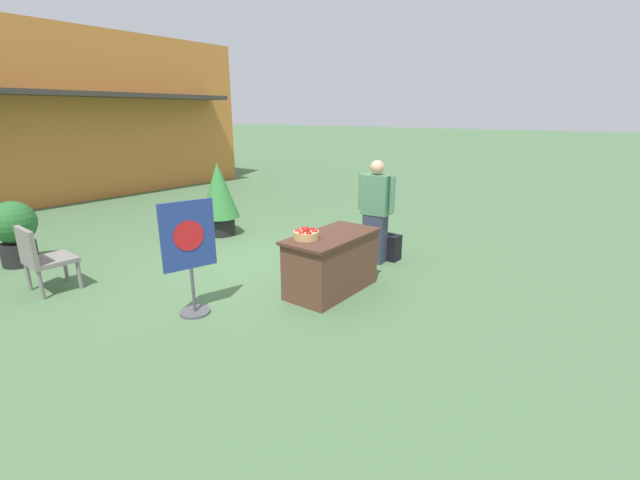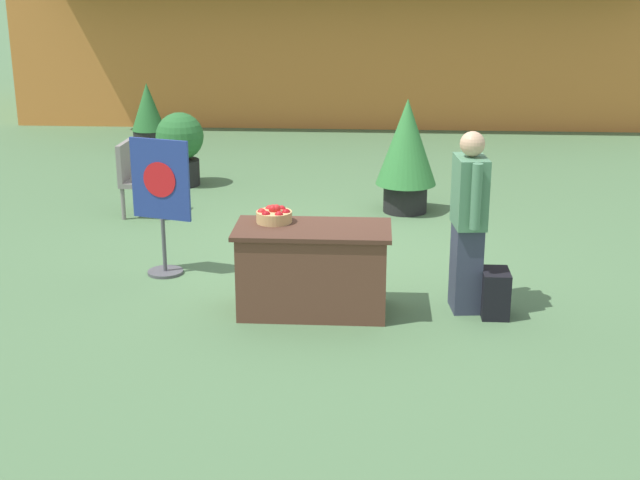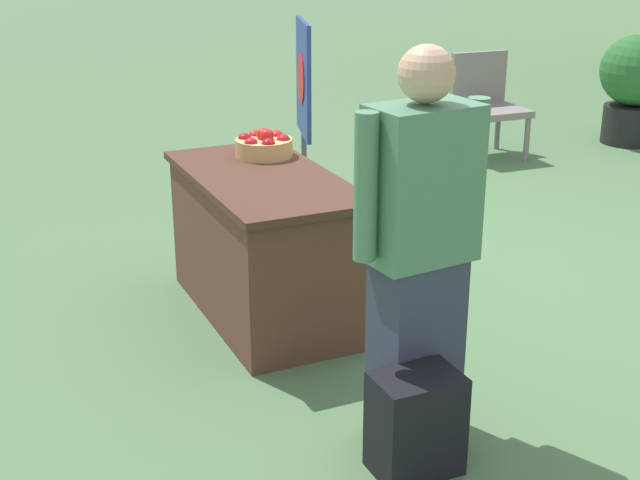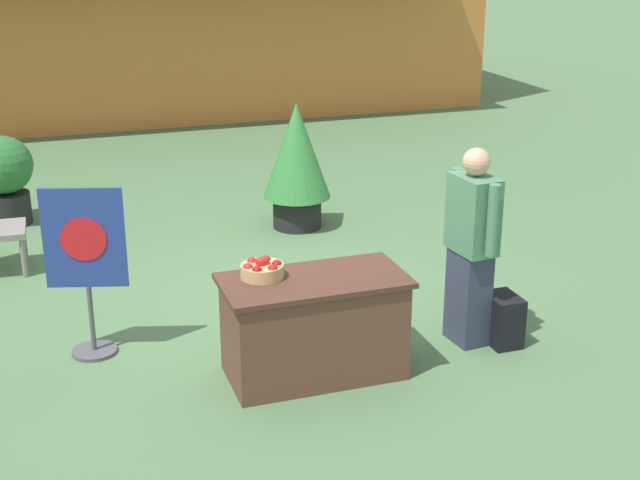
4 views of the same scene
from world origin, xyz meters
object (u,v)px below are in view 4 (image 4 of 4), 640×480
(apple_basket, at_px, (262,269))
(potted_plant_near_right, at_px, (297,160))
(display_table, at_px, (314,326))
(backpack, at_px, (502,320))
(potted_plant_far_left, at_px, (4,176))
(poster_board, at_px, (86,264))
(person_visitor, at_px, (471,246))

(apple_basket, relative_size, potted_plant_near_right, 0.23)
(display_table, xyz_separation_m, backpack, (1.63, 0.00, -0.19))
(potted_plant_far_left, bearing_deg, apple_basket, -67.71)
(potted_plant_far_left, bearing_deg, potted_plant_near_right, -20.92)
(potted_plant_far_left, bearing_deg, poster_board, -80.63)
(backpack, bearing_deg, apple_basket, 175.97)
(display_table, relative_size, poster_board, 1.00)
(potted_plant_near_right, xyz_separation_m, potted_plant_far_left, (-3.10, 1.18, -0.22))
(poster_board, bearing_deg, display_table, 76.34)
(display_table, bearing_deg, apple_basket, 158.45)
(apple_basket, distance_m, backpack, 2.09)
(apple_basket, bearing_deg, backpack, -4.03)
(backpack, bearing_deg, potted_plant_near_right, 101.68)
(potted_plant_near_right, bearing_deg, apple_basket, -111.70)
(apple_basket, height_order, backpack, apple_basket)
(apple_basket, height_order, person_visitor, person_visitor)
(apple_basket, bearing_deg, potted_plant_far_left, 112.29)
(display_table, bearing_deg, potted_plant_far_left, 115.44)
(poster_board, distance_m, potted_plant_far_left, 3.71)
(display_table, bearing_deg, poster_board, 149.92)
(potted_plant_far_left, bearing_deg, backpack, -50.22)
(person_visitor, xyz_separation_m, poster_board, (-2.94, 0.77, -0.06))
(apple_basket, distance_m, potted_plant_far_left, 4.78)
(backpack, height_order, potted_plant_far_left, potted_plant_far_left)
(apple_basket, distance_m, potted_plant_near_right, 3.48)
(display_table, bearing_deg, person_visitor, 5.69)
(backpack, xyz_separation_m, poster_board, (-3.19, 0.91, 0.56))
(apple_basket, height_order, potted_plant_far_left, potted_plant_far_left)
(apple_basket, xyz_separation_m, poster_board, (-1.21, 0.77, -0.08))
(potted_plant_far_left, bearing_deg, display_table, -64.56)
(person_visitor, distance_m, backpack, 0.69)
(apple_basket, relative_size, backpack, 0.77)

